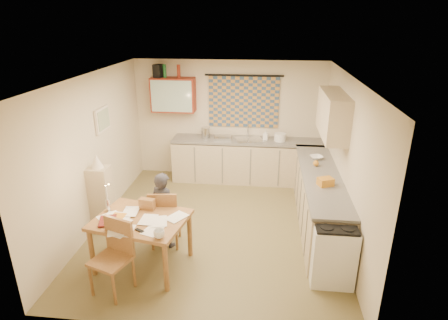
# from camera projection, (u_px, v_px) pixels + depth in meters

# --- Properties ---
(floor) EXTENTS (4.00, 4.50, 0.02)m
(floor) POSITION_uv_depth(u_px,v_px,m) (216.00, 227.00, 6.33)
(floor) COLOR brown
(floor) RESTS_ON ground
(ceiling) EXTENTS (4.00, 4.50, 0.02)m
(ceiling) POSITION_uv_depth(u_px,v_px,m) (215.00, 76.00, 5.42)
(ceiling) COLOR white
(ceiling) RESTS_ON floor
(wall_back) EXTENTS (4.00, 0.02, 2.50)m
(wall_back) POSITION_uv_depth(u_px,v_px,m) (229.00, 120.00, 7.97)
(wall_back) COLOR beige
(wall_back) RESTS_ON floor
(wall_front) EXTENTS (4.00, 0.02, 2.50)m
(wall_front) POSITION_uv_depth(u_px,v_px,m) (186.00, 236.00, 3.78)
(wall_front) COLOR beige
(wall_front) RESTS_ON floor
(wall_left) EXTENTS (0.02, 4.50, 2.50)m
(wall_left) POSITION_uv_depth(u_px,v_px,m) (93.00, 152.00, 6.08)
(wall_left) COLOR beige
(wall_left) RESTS_ON floor
(wall_right) EXTENTS (0.02, 4.50, 2.50)m
(wall_right) POSITION_uv_depth(u_px,v_px,m) (347.00, 162.00, 5.67)
(wall_right) COLOR beige
(wall_right) RESTS_ON floor
(window_blind) EXTENTS (1.45, 0.03, 1.05)m
(window_blind) POSITION_uv_depth(u_px,v_px,m) (244.00, 102.00, 7.76)
(window_blind) COLOR navy
(window_blind) RESTS_ON wall_back
(curtain_rod) EXTENTS (1.60, 0.04, 0.04)m
(curtain_rod) POSITION_uv_depth(u_px,v_px,m) (244.00, 75.00, 7.54)
(curtain_rod) COLOR black
(curtain_rod) RESTS_ON wall_back
(wall_cabinet) EXTENTS (0.90, 0.34, 0.70)m
(wall_cabinet) POSITION_uv_depth(u_px,v_px,m) (173.00, 95.00, 7.72)
(wall_cabinet) COLOR maroon
(wall_cabinet) RESTS_ON wall_back
(wall_cabinet_glass) EXTENTS (0.84, 0.02, 0.64)m
(wall_cabinet_glass) POSITION_uv_depth(u_px,v_px,m) (171.00, 96.00, 7.57)
(wall_cabinet_glass) COLOR #99B2A5
(wall_cabinet_glass) RESTS_ON wall_back
(upper_cabinet_right) EXTENTS (0.34, 1.30, 0.70)m
(upper_cabinet_right) POSITION_uv_depth(u_px,v_px,m) (333.00, 115.00, 5.98)
(upper_cabinet_right) COLOR tan
(upper_cabinet_right) RESTS_ON wall_right
(framed_print) EXTENTS (0.04, 0.50, 0.40)m
(framed_print) POSITION_uv_depth(u_px,v_px,m) (102.00, 119.00, 6.29)
(framed_print) COLOR beige
(framed_print) RESTS_ON wall_left
(print_canvas) EXTENTS (0.01, 0.42, 0.32)m
(print_canvas) POSITION_uv_depth(u_px,v_px,m) (104.00, 119.00, 6.28)
(print_canvas) COLOR beige
(print_canvas) RESTS_ON wall_left
(counter_back) EXTENTS (3.30, 0.62, 0.92)m
(counter_back) POSITION_uv_depth(u_px,v_px,m) (251.00, 161.00, 7.92)
(counter_back) COLOR tan
(counter_back) RESTS_ON floor
(counter_right) EXTENTS (0.62, 2.95, 0.92)m
(counter_right) POSITION_uv_depth(u_px,v_px,m) (319.00, 200.00, 6.26)
(counter_right) COLOR tan
(counter_right) RESTS_ON floor
(stove) EXTENTS (0.55, 0.55, 0.86)m
(stove) POSITION_uv_depth(u_px,v_px,m) (332.00, 251.00, 4.93)
(stove) COLOR white
(stove) RESTS_ON floor
(sink) EXTENTS (0.65, 0.58, 0.10)m
(sink) POSITION_uv_depth(u_px,v_px,m) (249.00, 142.00, 7.77)
(sink) COLOR silver
(sink) RESTS_ON counter_back
(tap) EXTENTS (0.04, 0.04, 0.28)m
(tap) POSITION_uv_depth(u_px,v_px,m) (248.00, 131.00, 7.88)
(tap) COLOR silver
(tap) RESTS_ON counter_back
(dish_rack) EXTENTS (0.38, 0.34, 0.06)m
(dish_rack) POSITION_uv_depth(u_px,v_px,m) (223.00, 138.00, 7.80)
(dish_rack) COLOR silver
(dish_rack) RESTS_ON counter_back
(kettle) EXTENTS (0.22, 0.22, 0.24)m
(kettle) POSITION_uv_depth(u_px,v_px,m) (206.00, 133.00, 7.81)
(kettle) COLOR silver
(kettle) RESTS_ON counter_back
(mixing_bowl) EXTENTS (0.31, 0.31, 0.16)m
(mixing_bowl) POSITION_uv_depth(u_px,v_px,m) (280.00, 137.00, 7.66)
(mixing_bowl) COLOR white
(mixing_bowl) RESTS_ON counter_back
(soap_bottle) EXTENTS (0.14, 0.14, 0.21)m
(soap_bottle) POSITION_uv_depth(u_px,v_px,m) (266.00, 135.00, 7.73)
(soap_bottle) COLOR white
(soap_bottle) RESTS_ON counter_back
(bowl) EXTENTS (0.37, 0.37, 0.05)m
(bowl) POSITION_uv_depth(u_px,v_px,m) (316.00, 157.00, 6.72)
(bowl) COLOR white
(bowl) RESTS_ON counter_right
(orange_bag) EXTENTS (0.27, 0.23, 0.12)m
(orange_bag) POSITION_uv_depth(u_px,v_px,m) (325.00, 182.00, 5.66)
(orange_bag) COLOR #C37C20
(orange_bag) RESTS_ON counter_right
(fruit_orange) EXTENTS (0.10, 0.10, 0.10)m
(fruit_orange) POSITION_uv_depth(u_px,v_px,m) (316.00, 163.00, 6.39)
(fruit_orange) COLOR #C37C20
(fruit_orange) RESTS_ON counter_right
(speaker) EXTENTS (0.19, 0.23, 0.26)m
(speaker) POSITION_uv_depth(u_px,v_px,m) (158.00, 71.00, 7.58)
(speaker) COLOR black
(speaker) RESTS_ON wall_cabinet
(bottle_green) EXTENTS (0.09, 0.09, 0.26)m
(bottle_green) POSITION_uv_depth(u_px,v_px,m) (165.00, 71.00, 7.57)
(bottle_green) COLOR #195926
(bottle_green) RESTS_ON wall_cabinet
(bottle_brown) EXTENTS (0.09, 0.09, 0.26)m
(bottle_brown) POSITION_uv_depth(u_px,v_px,m) (179.00, 71.00, 7.54)
(bottle_brown) COLOR maroon
(bottle_brown) RESTS_ON wall_cabinet
(dining_table) EXTENTS (1.36, 1.13, 0.75)m
(dining_table) POSITION_uv_depth(u_px,v_px,m) (143.00, 241.00, 5.23)
(dining_table) COLOR brown
(dining_table) RESTS_ON floor
(chair_far) EXTENTS (0.47, 0.47, 0.94)m
(chair_far) POSITION_uv_depth(u_px,v_px,m) (166.00, 227.00, 5.74)
(chair_far) COLOR brown
(chair_far) RESTS_ON floor
(chair_near) EXTENTS (0.56, 0.56, 0.96)m
(chair_near) POSITION_uv_depth(u_px,v_px,m) (113.00, 271.00, 4.76)
(chair_near) COLOR brown
(chair_near) RESTS_ON floor
(person) EXTENTS (0.66, 0.63, 1.20)m
(person) POSITION_uv_depth(u_px,v_px,m) (164.00, 210.00, 5.62)
(person) COLOR black
(person) RESTS_ON floor
(shelf_stand) EXTENTS (0.32, 0.30, 1.10)m
(shelf_stand) POSITION_uv_depth(u_px,v_px,m) (102.00, 199.00, 6.08)
(shelf_stand) COLOR tan
(shelf_stand) RESTS_ON floor
(lampshade) EXTENTS (0.20, 0.20, 0.22)m
(lampshade) POSITION_uv_depth(u_px,v_px,m) (97.00, 161.00, 5.84)
(lampshade) COLOR beige
(lampshade) RESTS_ON shelf_stand
(letter_rack) EXTENTS (0.23, 0.13, 0.16)m
(letter_rack) POSITION_uv_depth(u_px,v_px,m) (147.00, 204.00, 5.31)
(letter_rack) COLOR brown
(letter_rack) RESTS_ON dining_table
(mug) EXTENTS (0.15, 0.15, 0.11)m
(mug) POSITION_uv_depth(u_px,v_px,m) (159.00, 234.00, 4.63)
(mug) COLOR white
(mug) RESTS_ON dining_table
(magazine) EXTENTS (0.38, 0.42, 0.03)m
(magazine) POSITION_uv_depth(u_px,v_px,m) (99.00, 222.00, 4.98)
(magazine) COLOR maroon
(magazine) RESTS_ON dining_table
(book) EXTENTS (0.21, 0.28, 0.02)m
(book) POSITION_uv_depth(u_px,v_px,m) (111.00, 217.00, 5.10)
(book) COLOR #C37C20
(book) RESTS_ON dining_table
(orange_box) EXTENTS (0.14, 0.13, 0.04)m
(orange_box) POSITION_uv_depth(u_px,v_px,m) (109.00, 225.00, 4.90)
(orange_box) COLOR #C37C20
(orange_box) RESTS_ON dining_table
(eyeglasses) EXTENTS (0.14, 0.10, 0.02)m
(eyeglasses) POSITION_uv_depth(u_px,v_px,m) (140.00, 230.00, 4.79)
(eyeglasses) COLOR black
(eyeglasses) RESTS_ON dining_table
(candle_holder) EXTENTS (0.06, 0.06, 0.18)m
(candle_holder) POSITION_uv_depth(u_px,v_px,m) (108.00, 205.00, 5.26)
(candle_holder) COLOR silver
(candle_holder) RESTS_ON dining_table
(candle) EXTENTS (0.03, 0.03, 0.22)m
(candle) POSITION_uv_depth(u_px,v_px,m) (106.00, 193.00, 5.17)
(candle) COLOR white
(candle) RESTS_ON dining_table
(candle_flame) EXTENTS (0.02, 0.02, 0.02)m
(candle_flame) POSITION_uv_depth(u_px,v_px,m) (109.00, 184.00, 5.14)
(candle_flame) COLOR #FFCC66
(candle_flame) RESTS_ON dining_table
(papers) EXTENTS (1.28, 0.83, 0.02)m
(papers) POSITION_uv_depth(u_px,v_px,m) (133.00, 222.00, 4.99)
(papers) COLOR white
(papers) RESTS_ON dining_table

